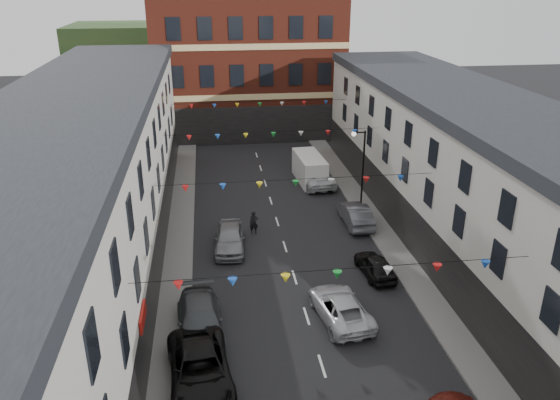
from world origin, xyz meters
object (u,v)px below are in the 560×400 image
car_left_d (200,320)px  car_right_d (375,265)px  pedestrian (254,223)px  street_lamp (360,158)px  car_left_e (230,238)px  car_right_f (316,177)px  car_right_e (356,215)px  moving_car (340,307)px  car_left_c (200,369)px  white_van (309,168)px

car_left_d → car_right_d: 11.20m
car_left_d → pedestrian: pedestrian is taller
street_lamp → pedestrian: bearing=-155.8°
car_left_e → car_right_f: 13.40m
car_right_d → car_right_e: (0.72, 7.14, 0.12)m
car_left_d → moving_car: size_ratio=1.09×
car_left_e → car_left_c: bearing=-94.1°
car_left_e → moving_car: bearing=-53.9°
car_right_e → car_right_f: 8.36m
car_left_c → car_left_e: size_ratio=1.21×
car_left_e → moving_car: (5.29, -8.58, -0.11)m
car_left_d → car_left_e: 9.13m
street_lamp → white_van: bearing=114.2°
street_lamp → car_right_f: size_ratio=1.12×
pedestrian → white_van: bearing=58.0°
moving_car → pedestrian: 11.23m
car_left_d → car_left_e: car_left_e is taller
car_right_e → white_van: white_van is taller
car_right_f → moving_car: car_right_f is taller
street_lamp → pedestrian: (-8.40, -3.77, -3.07)m
street_lamp → car_left_e: street_lamp is taller
street_lamp → car_left_e: bearing=-150.1°
car_left_c → car_left_d: (0.00, 3.66, -0.01)m
car_left_c → car_left_e: (1.90, 12.59, 0.01)m
street_lamp → car_right_e: bearing=-108.1°
white_van → car_right_f: bearing=-73.4°
street_lamp → car_right_e: size_ratio=1.28×
street_lamp → car_left_c: 22.24m
street_lamp → car_right_f: street_lamp is taller
car_left_d → white_van: size_ratio=1.04×
white_van → car_right_d: bearing=-90.0°
street_lamp → car_right_d: bearing=-99.7°
car_left_d → pedestrian: 11.59m
car_right_e → moving_car: 11.84m
white_van → street_lamp: bearing=-69.1°
car_left_c → car_left_e: car_left_e is taller
car_left_c → moving_car: size_ratio=1.15×
car_left_e → car_right_d: car_left_e is taller
car_left_c → moving_car: car_left_c is taller
car_left_e → car_right_e: size_ratio=1.01×
car_left_d → car_left_c: bearing=-93.2°
car_left_d → pedestrian: size_ratio=3.27×
car_right_f → car_right_d: bearing=87.4°
street_lamp → moving_car: 15.56m
car_left_d → car_left_e: bearing=74.8°
car_left_c → car_right_f: 25.40m
car_right_d → car_right_f: size_ratio=0.71×
car_right_f → pedestrian: pedestrian is taller
car_right_d → pedestrian: pedestrian is taller
car_right_e → car_right_f: (-1.30, 8.26, -0.03)m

